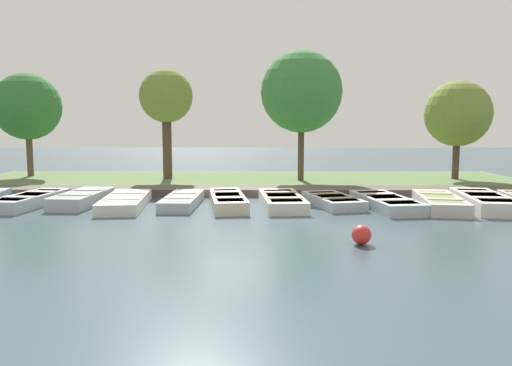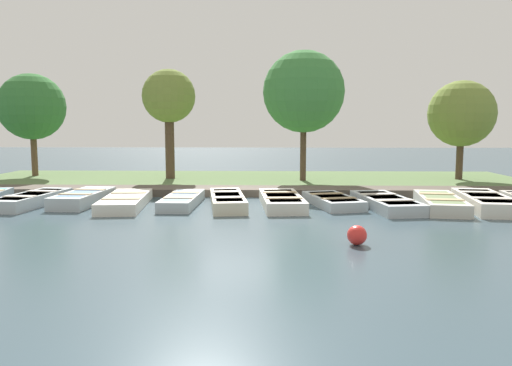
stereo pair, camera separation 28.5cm
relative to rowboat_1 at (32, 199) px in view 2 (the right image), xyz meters
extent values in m
plane|color=#384C56|center=(-1.12, 6.51, -0.20)|extent=(80.00, 80.00, 0.00)
cube|color=#567042|center=(-6.12, 6.51, -0.11)|extent=(8.00, 24.00, 0.18)
cube|color=#51473D|center=(-2.63, 6.51, -0.06)|extent=(1.39, 21.67, 0.26)
cube|color=#B2BCC1|center=(0.00, 0.00, -0.01)|extent=(3.30, 1.38, 0.37)
cube|color=teal|center=(0.00, 0.00, 0.16)|extent=(2.71, 1.09, 0.03)
cube|color=beige|center=(0.61, -0.07, 0.19)|extent=(0.42, 0.98, 0.03)
cube|color=beige|center=(-0.61, 0.07, 0.19)|extent=(0.42, 0.98, 0.03)
cube|color=#B2BCC1|center=(-0.27, 1.53, 0.00)|extent=(2.97, 1.23, 0.40)
cube|color=#4C709E|center=(-0.27, 1.53, 0.18)|extent=(2.44, 0.96, 0.03)
cube|color=tan|center=(0.28, 1.50, 0.21)|extent=(0.35, 1.00, 0.03)
cube|color=tan|center=(-0.82, 1.56, 0.21)|extent=(0.35, 1.00, 0.03)
cube|color=silver|center=(0.12, 3.00, -0.03)|extent=(3.64, 1.54, 0.34)
cube|color=beige|center=(0.12, 3.00, 0.13)|extent=(2.98, 1.22, 0.03)
cube|color=tan|center=(0.79, 3.07, 0.15)|extent=(0.46, 1.13, 0.03)
cube|color=tan|center=(-0.54, 2.94, 0.15)|extent=(0.46, 1.13, 0.03)
cube|color=#B2BCC1|center=(-0.15, 4.72, -0.04)|extent=(3.14, 1.03, 0.32)
cube|color=#4C709E|center=(-0.15, 4.72, 0.11)|extent=(2.58, 0.80, 0.03)
cube|color=tan|center=(0.44, 4.71, 0.14)|extent=(0.33, 0.90, 0.03)
cube|color=tan|center=(-0.75, 4.73, 0.14)|extent=(0.33, 0.90, 0.03)
cube|color=beige|center=(0.01, 6.16, -0.01)|extent=(3.52, 1.45, 0.37)
cube|color=#994C33|center=(0.01, 6.16, 0.16)|extent=(2.88, 1.15, 0.03)
cube|color=beige|center=(0.66, 6.25, 0.19)|extent=(0.47, 0.94, 0.03)
cube|color=beige|center=(-0.63, 6.07, 0.19)|extent=(0.47, 0.94, 0.03)
cube|color=silver|center=(-0.02, 7.84, -0.02)|extent=(3.47, 1.46, 0.35)
cube|color=#4C709E|center=(-0.02, 7.84, 0.14)|extent=(2.84, 1.15, 0.03)
cube|color=tan|center=(0.62, 7.90, 0.17)|extent=(0.43, 1.11, 0.03)
cube|color=tan|center=(-0.66, 7.79, 0.17)|extent=(0.43, 1.11, 0.03)
cube|color=#B2BCC1|center=(-0.21, 9.45, -0.05)|extent=(2.95, 1.77, 0.30)
cube|color=#4C709E|center=(-0.21, 9.45, 0.09)|extent=(2.41, 1.41, 0.02)
cube|color=tan|center=(0.30, 9.57, 0.12)|extent=(0.52, 1.09, 0.03)
cube|color=tan|center=(-0.72, 9.33, 0.12)|extent=(0.52, 1.09, 0.03)
cube|color=#B2BCC1|center=(0.24, 11.01, -0.03)|extent=(3.54, 1.67, 0.34)
cube|color=beige|center=(0.24, 11.01, 0.13)|extent=(2.89, 1.32, 0.03)
cube|color=beige|center=(0.88, 11.10, 0.16)|extent=(0.49, 1.14, 0.03)
cube|color=beige|center=(-0.40, 10.92, 0.16)|extent=(0.49, 1.14, 0.03)
cube|color=beige|center=(0.30, 12.63, -0.01)|extent=(3.49, 1.60, 0.37)
cube|color=#6B7F51|center=(0.30, 12.63, 0.16)|extent=(2.85, 1.27, 0.03)
cube|color=tan|center=(0.93, 12.53, 0.18)|extent=(0.48, 1.07, 0.03)
cube|color=tan|center=(-0.34, 12.72, 0.18)|extent=(0.48, 1.07, 0.03)
cube|color=silver|center=(0.26, 13.98, 0.01)|extent=(3.69, 1.65, 0.41)
cube|color=beige|center=(0.26, 13.98, 0.20)|extent=(3.02, 1.31, 0.03)
cube|color=beige|center=(0.93, 13.90, 0.23)|extent=(0.50, 1.15, 0.03)
cube|color=beige|center=(-0.42, 14.07, 0.23)|extent=(0.50, 1.15, 0.03)
sphere|color=red|center=(4.95, 9.31, 0.01)|extent=(0.42, 0.42, 0.42)
cylinder|color=brown|center=(-7.53, -3.44, 1.07)|extent=(0.28, 0.28, 2.53)
sphere|color=#337033|center=(-7.53, -3.44, 3.16)|extent=(3.02, 3.02, 3.02)
cylinder|color=#4C3828|center=(-6.51, 3.09, 1.37)|extent=(0.40, 0.40, 3.14)
sphere|color=olive|center=(-6.51, 3.09, 3.58)|extent=(2.31, 2.31, 2.31)
cylinder|color=#4C3828|center=(-5.86, 8.90, 1.29)|extent=(0.26, 0.26, 2.97)
sphere|color=#3D7F3D|center=(-5.86, 8.90, 3.71)|extent=(3.42, 3.42, 3.42)
cylinder|color=#4C3828|center=(-6.47, 15.71, 0.92)|extent=(0.29, 0.29, 2.23)
sphere|color=olive|center=(-6.47, 15.71, 2.81)|extent=(2.83, 2.83, 2.83)
camera|label=1|loc=(15.31, 7.17, 2.32)|focal=35.00mm
camera|label=2|loc=(15.30, 7.45, 2.32)|focal=35.00mm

